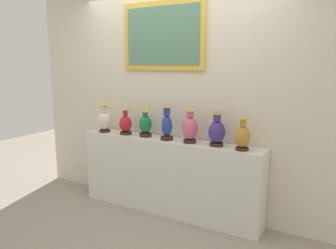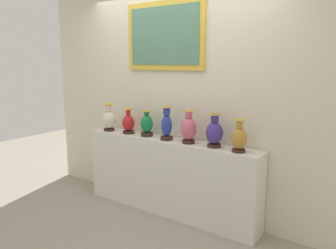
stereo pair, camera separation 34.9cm
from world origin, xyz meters
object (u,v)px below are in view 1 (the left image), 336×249
(vase_rose, at_px, (190,128))
(vase_ochre, at_px, (242,137))
(vase_ivory, at_px, (104,120))
(vase_indigo, at_px, (217,132))
(vase_crimson, at_px, (126,124))
(vase_emerald, at_px, (145,125))
(vase_cobalt, at_px, (167,125))

(vase_rose, xyz_separation_m, vase_ochre, (0.59, -0.02, -0.03))
(vase_ivory, height_order, vase_indigo, vase_indigo)
(vase_ochre, bearing_deg, vase_crimson, 179.12)
(vase_emerald, xyz_separation_m, vase_ochre, (1.17, -0.03, -0.00))
(vase_cobalt, bearing_deg, vase_emerald, 176.37)
(vase_rose, distance_m, vase_indigo, 0.30)
(vase_rose, relative_size, vase_ochre, 1.11)
(vase_rose, relative_size, vase_indigo, 1.03)
(vase_emerald, height_order, vase_ochre, vase_ochre)
(vase_rose, height_order, vase_indigo, vase_rose)
(vase_crimson, bearing_deg, vase_rose, -0.07)
(vase_ivory, bearing_deg, vase_indigo, 1.18)
(vase_ivory, bearing_deg, vase_emerald, 3.27)
(vase_crimson, bearing_deg, vase_ochre, -0.88)
(vase_ivory, xyz_separation_m, vase_rose, (1.18, 0.02, 0.01))
(vase_ivory, distance_m, vase_indigo, 1.48)
(vase_crimson, distance_m, vase_rose, 0.87)
(vase_crimson, height_order, vase_indigo, vase_indigo)
(vase_ivory, height_order, vase_cobalt, vase_cobalt)
(vase_ivory, bearing_deg, vase_ochre, -0.03)
(vase_emerald, relative_size, vase_indigo, 0.88)
(vase_crimson, distance_m, vase_emerald, 0.28)
(vase_cobalt, height_order, vase_ochre, vase_cobalt)
(vase_crimson, relative_size, vase_indigo, 0.89)
(vase_ivory, relative_size, vase_cobalt, 0.92)
(vase_ivory, height_order, vase_crimson, vase_ivory)
(vase_rose, bearing_deg, vase_ivory, -179.01)
(vase_crimson, relative_size, vase_ochre, 0.96)
(vase_crimson, distance_m, vase_indigo, 1.17)
(vase_emerald, bearing_deg, vase_indigo, -0.21)
(vase_cobalt, distance_m, vase_rose, 0.28)
(vase_rose, height_order, vase_ochre, vase_rose)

